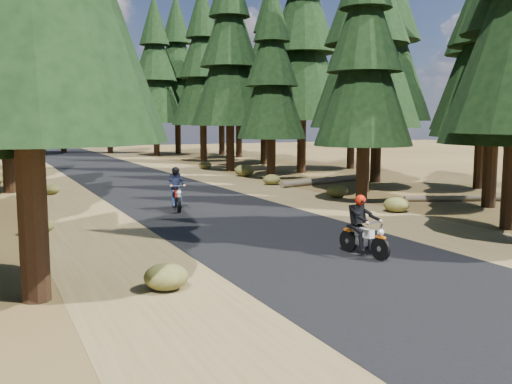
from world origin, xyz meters
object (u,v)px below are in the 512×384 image
Objects in this scene: rider_lead at (364,236)px; rider_follow at (177,196)px; log_far at (460,198)px; log_near at (323,181)px.

rider_lead is 0.94× the size of rider_follow.
rider_lead is (-9.11, -5.97, 0.38)m from log_far.
rider_follow is at bearing -169.76° from log_far.
log_far is at bearing -95.04° from log_near.
log_near reaches higher than log_far.
rider_follow is (-1.88, 8.69, 0.03)m from rider_lead.
log_far is 2.65× the size of rider_lead.
rider_follow reaches higher than log_far.
log_near is 3.26× the size of rider_follow.
rider_follow is (-10.99, 2.72, 0.41)m from log_far.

